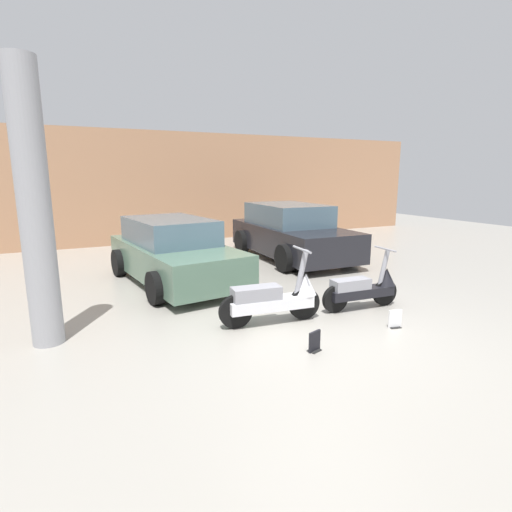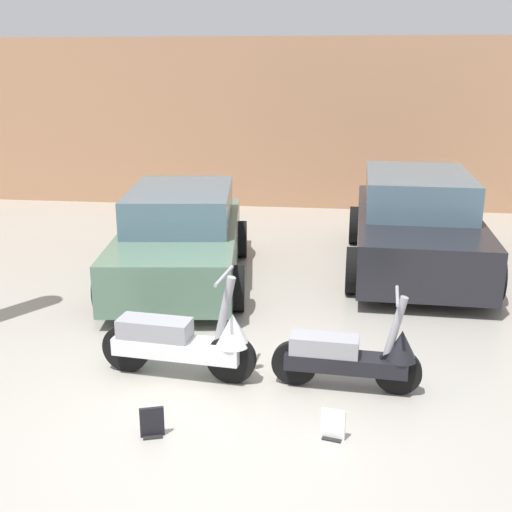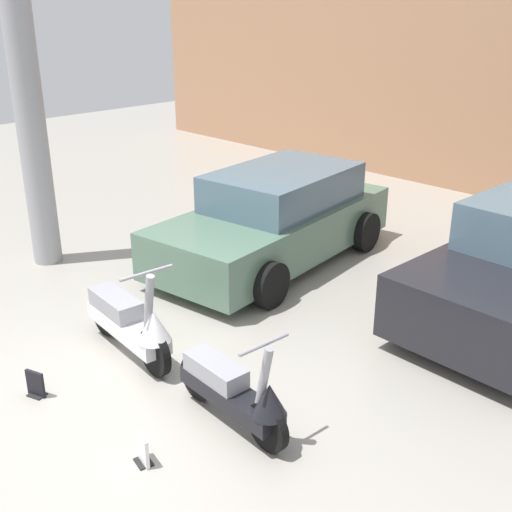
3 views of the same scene
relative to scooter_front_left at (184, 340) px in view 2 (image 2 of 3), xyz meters
name	(u,v)px [view 2 (image 2 of 3)]	position (x,y,z in m)	size (l,w,h in m)	color
ground_plane	(216,412)	(0.43, -0.63, -0.39)	(28.00, 28.00, 0.00)	#9E998E
wall_back	(292,125)	(0.43, 8.02, 1.37)	(19.60, 0.12, 3.51)	tan
scooter_front_left	(184,340)	(0.00, 0.00, 0.00)	(1.57, 0.57, 1.10)	black
scooter_front_right	(353,355)	(1.63, -0.05, -0.04)	(1.41, 0.51, 0.98)	black
car_rear_left	(181,237)	(-0.76, 2.96, 0.23)	(2.20, 3.97, 1.29)	#51705B
car_rear_center	(416,223)	(2.62, 4.00, 0.28)	(2.10, 4.19, 1.41)	black
placard_near_left_scooter	(152,424)	(-0.02, -1.07, -0.28)	(0.20, 0.16, 0.26)	black
placard_near_right_scooter	(333,426)	(1.46, -0.91, -0.28)	(0.20, 0.15, 0.26)	black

